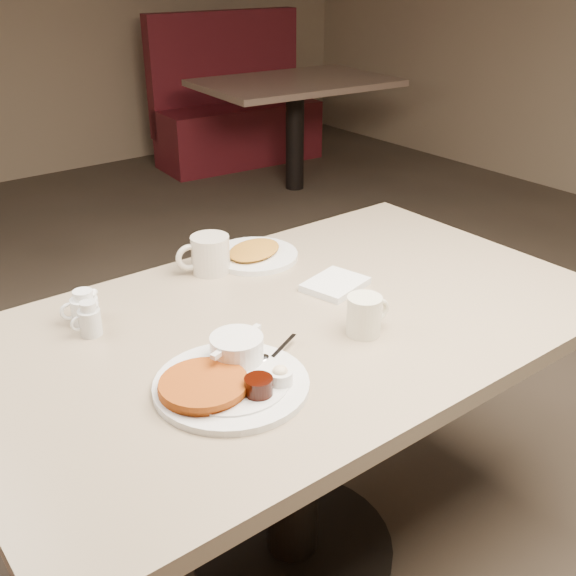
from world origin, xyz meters
TOP-DOWN VIEW (x-y plane):
  - room at (0.00, 0.00)m, footprint 7.04×8.04m
  - diner_table at (0.00, 0.00)m, footprint 1.50×0.90m
  - main_plate at (-0.27, -0.14)m, footprint 0.40×0.39m
  - coffee_mug_near at (0.08, -0.15)m, footprint 0.11×0.08m
  - napkin at (0.18, 0.06)m, footprint 0.18×0.15m
  - coffee_mug_far at (-0.02, 0.34)m, footprint 0.16×0.12m
  - creamer_left at (-0.40, 0.22)m, footprint 0.08×0.07m
  - creamer_right at (-0.39, 0.28)m, footprint 0.09×0.08m
  - hash_plate at (0.13, 0.34)m, footprint 0.32×0.32m
  - booth_back_right at (2.10, 3.34)m, footprint 1.38×1.58m

SIDE VIEW (x-z plane):
  - booth_back_right at x=2.10m, z-range -0.15..0.97m
  - diner_table at x=0.00m, z-range 0.21..0.96m
  - napkin at x=0.18m, z-range 0.75..0.77m
  - hash_plate at x=0.13m, z-range 0.75..0.78m
  - main_plate at x=-0.27m, z-range 0.74..0.81m
  - creamer_right at x=-0.39m, z-range 0.75..0.83m
  - creamer_left at x=-0.40m, z-range 0.75..0.83m
  - coffee_mug_near at x=0.08m, z-range 0.75..0.84m
  - coffee_mug_far at x=-0.02m, z-range 0.75..0.85m
  - room at x=0.00m, z-range -0.02..2.82m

